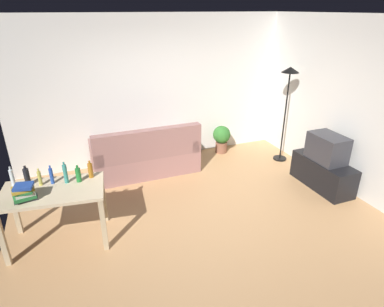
{
  "coord_description": "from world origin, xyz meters",
  "views": [
    {
      "loc": [
        -1.56,
        -3.67,
        2.77
      ],
      "look_at": [
        0.1,
        0.5,
        0.75
      ],
      "focal_mm": 30.41,
      "sensor_mm": 36.0,
      "label": 1
    }
  ],
  "objects_px": {
    "torchiere_lamp": "(288,89)",
    "bottle_green": "(78,175)",
    "couch": "(146,157)",
    "desk": "(54,197)",
    "bottle_amber": "(90,170)",
    "bottle_squat": "(40,178)",
    "bottle_blue": "(51,176)",
    "tv_stand": "(323,173)",
    "bottle_clear": "(12,179)",
    "bottle_tall": "(65,174)",
    "tv": "(327,148)",
    "bottle_dark": "(27,177)",
    "potted_plant": "(222,137)",
    "book_stack": "(24,193)"
  },
  "relations": [
    {
      "from": "bottle_tall",
      "to": "desk",
      "type": "bearing_deg",
      "value": -146.46
    },
    {
      "from": "bottle_squat",
      "to": "bottle_blue",
      "type": "relative_size",
      "value": 0.92
    },
    {
      "from": "tv_stand",
      "to": "tv",
      "type": "bearing_deg",
      "value": -90.0
    },
    {
      "from": "desk",
      "to": "bottle_dark",
      "type": "height_order",
      "value": "bottle_dark"
    },
    {
      "from": "tv_stand",
      "to": "bottle_dark",
      "type": "bearing_deg",
      "value": 85.42
    },
    {
      "from": "couch",
      "to": "desk",
      "type": "distance_m",
      "value": 2.14
    },
    {
      "from": "couch",
      "to": "torchiere_lamp",
      "type": "bearing_deg",
      "value": 170.52
    },
    {
      "from": "tv",
      "to": "bottle_dark",
      "type": "xyz_separation_m",
      "value": [
        -4.4,
        0.35,
        0.18
      ]
    },
    {
      "from": "bottle_green",
      "to": "bottle_tall",
      "type": "bearing_deg",
      "value": 169.92
    },
    {
      "from": "torchiere_lamp",
      "to": "tv",
      "type": "bearing_deg",
      "value": -89.82
    },
    {
      "from": "bottle_amber",
      "to": "book_stack",
      "type": "relative_size",
      "value": 0.87
    },
    {
      "from": "bottle_green",
      "to": "bottle_amber",
      "type": "relative_size",
      "value": 0.96
    },
    {
      "from": "tv_stand",
      "to": "bottle_clear",
      "type": "relative_size",
      "value": 3.85
    },
    {
      "from": "tv_stand",
      "to": "bottle_tall",
      "type": "relative_size",
      "value": 3.86
    },
    {
      "from": "couch",
      "to": "book_stack",
      "type": "xyz_separation_m",
      "value": [
        -1.79,
        -1.62,
        0.56
      ]
    },
    {
      "from": "tv_stand",
      "to": "bottle_squat",
      "type": "height_order",
      "value": "bottle_squat"
    },
    {
      "from": "bottle_dark",
      "to": "torchiere_lamp",
      "type": "bearing_deg",
      "value": 10.37
    },
    {
      "from": "tv_stand",
      "to": "desk",
      "type": "bearing_deg",
      "value": 88.29
    },
    {
      "from": "desk",
      "to": "bottle_green",
      "type": "xyz_separation_m",
      "value": [
        0.32,
        0.09,
        0.21
      ]
    },
    {
      "from": "bottle_dark",
      "to": "bottle_blue",
      "type": "bearing_deg",
      "value": -13.35
    },
    {
      "from": "bottle_clear",
      "to": "bottle_tall",
      "type": "relative_size",
      "value": 1.0
    },
    {
      "from": "bottle_clear",
      "to": "bottle_amber",
      "type": "bearing_deg",
      "value": -4.05
    },
    {
      "from": "bottle_clear",
      "to": "bottle_green",
      "type": "distance_m",
      "value": 0.76
    },
    {
      "from": "tv",
      "to": "bottle_tall",
      "type": "bearing_deg",
      "value": 86.55
    },
    {
      "from": "bottle_squat",
      "to": "book_stack",
      "type": "bearing_deg",
      "value": -115.57
    },
    {
      "from": "couch",
      "to": "bottle_amber",
      "type": "distance_m",
      "value": 1.77
    },
    {
      "from": "bottle_amber",
      "to": "book_stack",
      "type": "height_order",
      "value": "bottle_amber"
    },
    {
      "from": "desk",
      "to": "bottle_clear",
      "type": "bearing_deg",
      "value": 161.01
    },
    {
      "from": "potted_plant",
      "to": "bottle_squat",
      "type": "bearing_deg",
      "value": -154.03
    },
    {
      "from": "bottle_green",
      "to": "couch",
      "type": "bearing_deg",
      "value": 49.27
    },
    {
      "from": "torchiere_lamp",
      "to": "bottle_squat",
      "type": "distance_m",
      "value": 4.37
    },
    {
      "from": "couch",
      "to": "desk",
      "type": "height_order",
      "value": "couch"
    },
    {
      "from": "bottle_squat",
      "to": "torchiere_lamp",
      "type": "bearing_deg",
      "value": 11.5
    },
    {
      "from": "potted_plant",
      "to": "book_stack",
      "type": "height_order",
      "value": "book_stack"
    },
    {
      "from": "tv_stand",
      "to": "bottle_clear",
      "type": "xyz_separation_m",
      "value": [
        -4.55,
        0.34,
        0.65
      ]
    },
    {
      "from": "desk",
      "to": "bottle_squat",
      "type": "bearing_deg",
      "value": 134.25
    },
    {
      "from": "bottle_squat",
      "to": "bottle_tall",
      "type": "bearing_deg",
      "value": -10.11
    },
    {
      "from": "potted_plant",
      "to": "bottle_tall",
      "type": "height_order",
      "value": "bottle_tall"
    },
    {
      "from": "book_stack",
      "to": "tv_stand",
      "type": "bearing_deg",
      "value": 0.32
    },
    {
      "from": "torchiere_lamp",
      "to": "bottle_blue",
      "type": "bearing_deg",
      "value": -168.05
    },
    {
      "from": "torchiere_lamp",
      "to": "bottle_green",
      "type": "height_order",
      "value": "torchiere_lamp"
    },
    {
      "from": "tv_stand",
      "to": "book_stack",
      "type": "height_order",
      "value": "book_stack"
    },
    {
      "from": "potted_plant",
      "to": "tv_stand",
      "type": "bearing_deg",
      "value": -63.85
    },
    {
      "from": "bottle_squat",
      "to": "bottle_tall",
      "type": "xyz_separation_m",
      "value": [
        0.3,
        -0.05,
        0.03
      ]
    },
    {
      "from": "bottle_dark",
      "to": "bottle_amber",
      "type": "height_order",
      "value": "bottle_dark"
    },
    {
      "from": "bottle_blue",
      "to": "bottle_amber",
      "type": "xyz_separation_m",
      "value": [
        0.47,
        -0.01,
        -0.01
      ]
    },
    {
      "from": "desk",
      "to": "bottle_clear",
      "type": "relative_size",
      "value": 4.49
    },
    {
      "from": "couch",
      "to": "bottle_dark",
      "type": "relative_size",
      "value": 7.1
    },
    {
      "from": "tv",
      "to": "bottle_amber",
      "type": "bearing_deg",
      "value": 85.73
    },
    {
      "from": "couch",
      "to": "torchiere_lamp",
      "type": "height_order",
      "value": "torchiere_lamp"
    }
  ]
}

